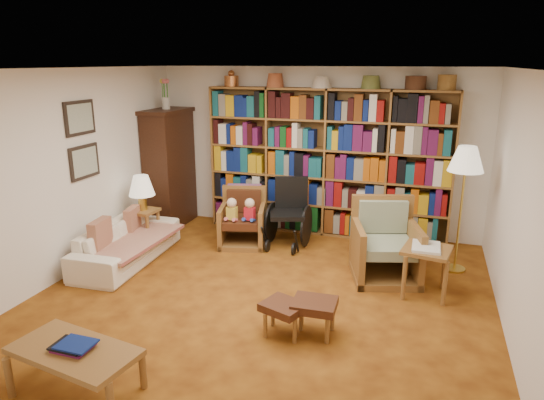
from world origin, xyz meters
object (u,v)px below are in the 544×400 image
at_px(armchair_sage, 387,247).
at_px(coffee_table, 74,354).
at_px(armchair_leather, 244,220).
at_px(footstool_a, 283,309).
at_px(footstool_b, 314,307).
at_px(side_table_papers, 426,256).
at_px(wheelchair, 289,215).
at_px(floor_lamp, 466,164).
at_px(sofa, 127,243).
at_px(side_table_lamp, 144,220).

relative_size(armchair_sage, coffee_table, 0.91).
bearing_deg(armchair_sage, armchair_leather, 166.25).
relative_size(armchair_leather, footstool_a, 1.72).
bearing_deg(armchair_leather, footstool_b, -53.97).
height_order(armchair_leather, side_table_papers, armchair_leather).
height_order(armchair_sage, footstool_a, armchair_sage).
relative_size(wheelchair, coffee_table, 0.89).
bearing_deg(wheelchair, armchair_sage, -24.32).
xyz_separation_m(armchair_leather, footstool_a, (1.26, -2.22, -0.07)).
distance_m(floor_lamp, footstool_a, 2.91).
xyz_separation_m(wheelchair, footstool_b, (0.92, -2.27, -0.15)).
distance_m(armchair_sage, footstool_a, 1.90).
bearing_deg(armchair_sage, side_table_papers, -40.79).
height_order(sofa, footstool_a, sofa).
bearing_deg(coffee_table, footstool_b, 41.81).
relative_size(armchair_leather, armchair_sage, 0.82).
bearing_deg(armchair_sage, sofa, -169.27).
xyz_separation_m(side_table_lamp, footstool_b, (2.87, -1.57, -0.10)).
distance_m(sofa, footstool_b, 2.94).
bearing_deg(sofa, armchair_leather, -50.33).
bearing_deg(footstool_a, wheelchair, 105.02).
bearing_deg(wheelchair, armchair_leather, -166.79).
relative_size(wheelchair, floor_lamp, 0.61).
relative_size(side_table_papers, footstool_a, 1.23).
distance_m(side_table_papers, footstool_b, 1.58).
relative_size(side_table_lamp, footstool_a, 1.12).
bearing_deg(footstool_b, footstool_a, -161.48).
distance_m(side_table_lamp, footstool_b, 3.28).
xyz_separation_m(wheelchair, floor_lamp, (2.28, -0.23, 0.93)).
bearing_deg(footstool_b, armchair_leather, 126.03).
bearing_deg(armchair_leather, armchair_sage, -13.75).
distance_m(sofa, armchair_leather, 1.67).
xyz_separation_m(side_table_lamp, wheelchair, (1.95, 0.70, 0.06)).
bearing_deg(wheelchair, side_table_lamp, -160.36).
xyz_separation_m(floor_lamp, coffee_table, (-2.97, -3.47, -1.03)).
xyz_separation_m(armchair_sage, coffee_table, (-2.13, -3.05, -0.02)).
relative_size(floor_lamp, footstool_b, 3.70).
distance_m(sofa, side_table_papers, 3.78).
xyz_separation_m(sofa, armchair_sage, (3.30, 0.63, 0.11)).
bearing_deg(wheelchair, side_table_papers, -28.91).
height_order(side_table_lamp, floor_lamp, floor_lamp).
relative_size(footstool_a, coffee_table, 0.44).
distance_m(wheelchair, coffee_table, 3.77).
relative_size(sofa, armchair_sage, 1.76).
height_order(sofa, coffee_table, sofa).
bearing_deg(armchair_leather, sofa, -137.30).
relative_size(side_table_papers, coffee_table, 0.54).
bearing_deg(floor_lamp, side_table_papers, -113.94).
xyz_separation_m(side_table_papers, footstool_b, (-1.00, -1.21, -0.18)).
height_order(armchair_sage, side_table_papers, armchair_sage).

